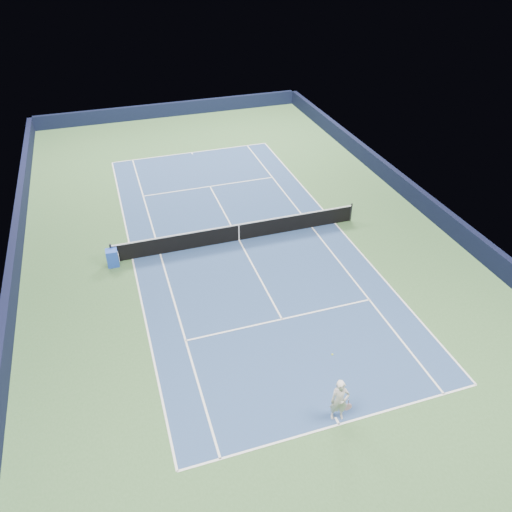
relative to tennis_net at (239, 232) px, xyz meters
name	(u,v)px	position (x,y,z in m)	size (l,w,h in m)	color
ground	(239,240)	(0.00, 0.00, -0.50)	(40.00, 40.00, 0.00)	#375D32
wall_far	(171,109)	(0.00, 19.82, 0.05)	(22.00, 0.35, 1.10)	black
wall_right	(421,200)	(10.82, 0.00, 0.05)	(0.35, 40.00, 1.10)	black
wall_left	(13,270)	(-10.82, 0.00, 0.05)	(0.35, 40.00, 1.10)	black
court_surface	(239,240)	(0.00, 0.00, -0.50)	(10.97, 23.77, 0.01)	navy
baseline_far	(192,152)	(0.00, 11.88, -0.50)	(10.97, 0.08, 0.00)	white
baseline_near	(339,424)	(0.00, -11.88, -0.50)	(10.97, 0.08, 0.00)	white
sideline_doubles_right	(335,223)	(5.49, 0.00, -0.50)	(0.08, 23.77, 0.00)	white
sideline_doubles_left	(132,259)	(-5.49, 0.00, -0.50)	(0.08, 23.77, 0.00)	white
sideline_singles_right	(312,227)	(4.12, 0.00, -0.50)	(0.08, 23.77, 0.00)	white
sideline_singles_left	(160,254)	(-4.12, 0.00, -0.50)	(0.08, 23.77, 0.00)	white
service_line_far	(210,186)	(0.00, 6.40, -0.50)	(8.23, 0.08, 0.00)	white
service_line_near	(282,319)	(0.00, -6.40, -0.50)	(8.23, 0.08, 0.00)	white
center_service_line	(239,240)	(0.00, 0.00, -0.50)	(0.08, 12.80, 0.00)	white
center_mark_far	(192,153)	(0.00, 11.73, -0.50)	(0.08, 0.30, 0.00)	white
center_mark_near	(337,421)	(0.00, -11.73, -0.50)	(0.08, 0.30, 0.00)	white
tennis_net	(239,232)	(0.00, 0.00, 0.00)	(12.90, 0.10, 1.07)	black
sponsor_cube	(113,258)	(-6.40, -0.26, -0.06)	(0.58, 0.50, 0.88)	blue
tennis_player	(340,401)	(0.07, -11.59, 0.36)	(0.82, 1.30, 2.03)	silver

